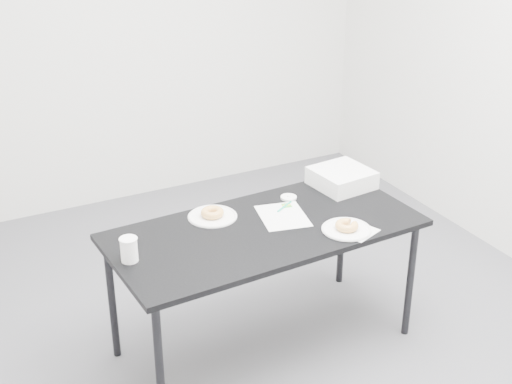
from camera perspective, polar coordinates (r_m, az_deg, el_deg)
name	(u,v)px	position (r m, az deg, el deg)	size (l,w,h in m)	color
floor	(235,335)	(4.03, -1.73, -11.40)	(4.00, 4.00, 0.00)	#4D4D52
wall_back	(109,23)	(5.23, -11.72, 13.09)	(4.00, 0.02, 2.70)	silver
table	(265,237)	(3.61, 0.72, -3.59)	(1.61, 0.81, 0.72)	black
scorecard	(283,216)	(3.70, 2.16, -1.93)	(0.23, 0.30, 0.00)	silver
logo_patch	(287,205)	(3.80, 2.47, -1.08)	(0.05, 0.05, 0.00)	green
pen	(284,206)	(3.78, 2.29, -1.16)	(0.01, 0.01, 0.14)	#0D9874
napkin	(357,231)	(3.58, 8.05, -3.10)	(0.17, 0.17, 0.00)	silver
plate_near	(346,229)	(3.58, 7.25, -2.99)	(0.25, 0.25, 0.01)	silver
donut_near	(347,225)	(3.57, 7.27, -2.67)	(0.12, 0.12, 0.04)	#BC7B3B
plate_far	(212,217)	(3.69, -3.50, -1.97)	(0.26, 0.26, 0.01)	silver
donut_far	(212,212)	(3.68, -3.51, -1.65)	(0.12, 0.12, 0.04)	#BC7B3B
coffee_cup	(129,250)	(3.32, -10.12, -4.55)	(0.08, 0.08, 0.12)	white
cup_lid	(289,197)	(3.88, 2.63, -0.44)	(0.09, 0.09, 0.01)	white
bakery_box	(342,178)	(4.04, 6.88, 1.13)	(0.30, 0.30, 0.10)	silver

